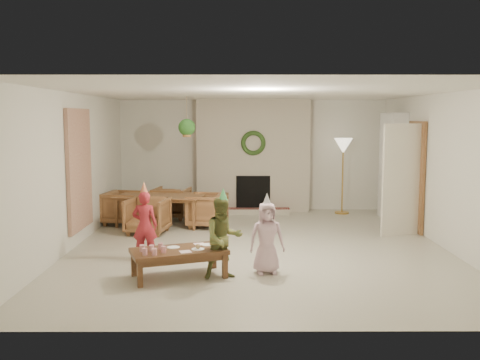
{
  "coord_description": "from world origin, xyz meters",
  "views": [
    {
      "loc": [
        -0.33,
        -8.52,
        2.1
      ],
      "look_at": [
        -0.3,
        0.4,
        1.05
      ],
      "focal_mm": 39.65,
      "sensor_mm": 36.0,
      "label": 1
    }
  ],
  "objects_px": {
    "coffee_table_top": "(179,251)",
    "child_pink": "(267,238)",
    "child_red": "(145,225)",
    "child_plaid": "(223,238)",
    "dining_table": "(160,210)",
    "dining_chair_far": "(172,203)",
    "dining_chair_right": "(207,210)",
    "dining_chair_left": "(124,208)",
    "dining_chair_near": "(148,216)"
  },
  "relations": [
    {
      "from": "dining_chair_near",
      "to": "dining_chair_right",
      "type": "distance_m",
      "value": 1.19
    },
    {
      "from": "dining_chair_far",
      "to": "child_pink",
      "type": "relative_size",
      "value": 0.74
    },
    {
      "from": "dining_chair_left",
      "to": "child_pink",
      "type": "bearing_deg",
      "value": -131.85
    },
    {
      "from": "dining_chair_left",
      "to": "child_pink",
      "type": "xyz_separation_m",
      "value": [
        2.65,
        -3.34,
        0.16
      ]
    },
    {
      "from": "dining_chair_near",
      "to": "dining_chair_far",
      "type": "relative_size",
      "value": 1.0
    },
    {
      "from": "dining_chair_left",
      "to": "child_pink",
      "type": "height_order",
      "value": "child_pink"
    },
    {
      "from": "dining_chair_near",
      "to": "dining_chair_right",
      "type": "height_order",
      "value": "same"
    },
    {
      "from": "dining_table",
      "to": "dining_chair_left",
      "type": "distance_m",
      "value": 0.75
    },
    {
      "from": "child_red",
      "to": "child_plaid",
      "type": "xyz_separation_m",
      "value": [
        1.19,
        -0.95,
        0.02
      ]
    },
    {
      "from": "dining_chair_far",
      "to": "dining_chair_right",
      "type": "height_order",
      "value": "same"
    },
    {
      "from": "dining_chair_near",
      "to": "child_pink",
      "type": "bearing_deg",
      "value": -40.81
    },
    {
      "from": "coffee_table_top",
      "to": "child_pink",
      "type": "height_order",
      "value": "child_pink"
    },
    {
      "from": "dining_chair_near",
      "to": "child_plaid",
      "type": "xyz_separation_m",
      "value": [
        1.46,
        -2.7,
        0.21
      ]
    },
    {
      "from": "child_red",
      "to": "child_pink",
      "type": "bearing_deg",
      "value": 162.03
    },
    {
      "from": "dining_chair_left",
      "to": "dining_chair_right",
      "type": "distance_m",
      "value": 1.68
    },
    {
      "from": "dining_table",
      "to": "child_red",
      "type": "xyz_separation_m",
      "value": [
        0.13,
        -2.49,
        0.21
      ]
    },
    {
      "from": "dining_table",
      "to": "dining_chair_left",
      "type": "height_order",
      "value": "dining_chair_left"
    },
    {
      "from": "child_red",
      "to": "child_pink",
      "type": "xyz_separation_m",
      "value": [
        1.77,
        -0.72,
        -0.03
      ]
    },
    {
      "from": "dining_chair_near",
      "to": "coffee_table_top",
      "type": "bearing_deg",
      "value": -62.22
    },
    {
      "from": "dining_chair_far",
      "to": "child_pink",
      "type": "bearing_deg",
      "value": 124.07
    },
    {
      "from": "coffee_table_top",
      "to": "child_pink",
      "type": "distance_m",
      "value": 1.19
    },
    {
      "from": "dining_chair_near",
      "to": "child_pink",
      "type": "distance_m",
      "value": 3.21
    },
    {
      "from": "dining_chair_far",
      "to": "dining_chair_near",
      "type": "bearing_deg",
      "value": 90.0
    },
    {
      "from": "child_plaid",
      "to": "dining_table",
      "type": "bearing_deg",
      "value": 93.35
    },
    {
      "from": "dining_chair_left",
      "to": "child_red",
      "type": "height_order",
      "value": "child_red"
    },
    {
      "from": "dining_table",
      "to": "child_plaid",
      "type": "height_order",
      "value": "child_plaid"
    },
    {
      "from": "dining_table",
      "to": "child_red",
      "type": "distance_m",
      "value": 2.51
    },
    {
      "from": "dining_chair_near",
      "to": "child_pink",
      "type": "xyz_separation_m",
      "value": [
        2.04,
        -2.48,
        0.16
      ]
    },
    {
      "from": "dining_chair_right",
      "to": "child_pink",
      "type": "bearing_deg",
      "value": 27.73
    },
    {
      "from": "dining_chair_right",
      "to": "coffee_table_top",
      "type": "relative_size",
      "value": 0.59
    },
    {
      "from": "dining_table",
      "to": "dining_chair_far",
      "type": "relative_size",
      "value": 2.34
    },
    {
      "from": "dining_table",
      "to": "child_plaid",
      "type": "xyz_separation_m",
      "value": [
        1.33,
        -3.44,
        0.24
      ]
    },
    {
      "from": "dining_chair_near",
      "to": "dining_chair_left",
      "type": "height_order",
      "value": "same"
    },
    {
      "from": "dining_table",
      "to": "coffee_table_top",
      "type": "height_order",
      "value": "dining_table"
    },
    {
      "from": "coffee_table_top",
      "to": "dining_chair_left",
      "type": "bearing_deg",
      "value": 92.88
    },
    {
      "from": "dining_chair_left",
      "to": "child_red",
      "type": "distance_m",
      "value": 2.77
    },
    {
      "from": "dining_chair_right",
      "to": "child_plaid",
      "type": "distance_m",
      "value": 3.31
    },
    {
      "from": "dining_chair_left",
      "to": "dining_chair_right",
      "type": "bearing_deg",
      "value": -90.0
    },
    {
      "from": "dining_chair_far",
      "to": "coffee_table_top",
      "type": "xyz_separation_m",
      "value": [
        0.61,
        -4.13,
        0.02
      ]
    },
    {
      "from": "dining_chair_near",
      "to": "dining_chair_right",
      "type": "relative_size",
      "value": 1.0
    },
    {
      "from": "dining_chair_near",
      "to": "child_pink",
      "type": "height_order",
      "value": "child_pink"
    },
    {
      "from": "dining_table",
      "to": "dining_chair_near",
      "type": "bearing_deg",
      "value": -90.0
    },
    {
      "from": "dining_chair_right",
      "to": "child_red",
      "type": "bearing_deg",
      "value": -8.81
    },
    {
      "from": "dining_chair_left",
      "to": "dining_table",
      "type": "bearing_deg",
      "value": -90.0
    },
    {
      "from": "dining_chair_left",
      "to": "dining_chair_right",
      "type": "relative_size",
      "value": 1.0
    },
    {
      "from": "dining_chair_left",
      "to": "dining_chair_near",
      "type": "bearing_deg",
      "value": -135.0
    },
    {
      "from": "dining_table",
      "to": "dining_chair_far",
      "type": "bearing_deg",
      "value": 90.0
    },
    {
      "from": "dining_chair_far",
      "to": "dining_chair_left",
      "type": "distance_m",
      "value": 1.06
    },
    {
      "from": "dining_chair_left",
      "to": "dining_chair_far",
      "type": "bearing_deg",
      "value": -45.0
    },
    {
      "from": "dining_chair_near",
      "to": "child_red",
      "type": "bearing_deg",
      "value": -71.77
    }
  ]
}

